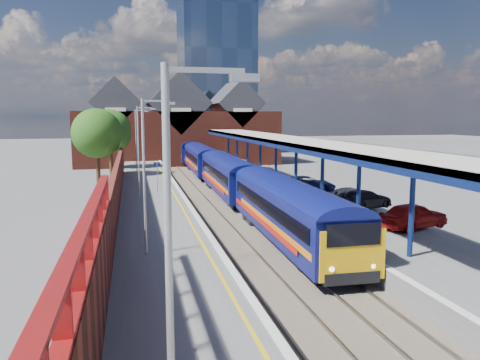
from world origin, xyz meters
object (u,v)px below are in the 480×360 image
object	(u,v)px
train	(213,164)
platform_sign	(157,172)
lamp_post_d	(137,137)
lamp_post_c	(140,146)
parked_car_silver	(355,197)
lamp_post_a	(178,261)
parked_car_blue	(307,184)
parked_car_red	(413,215)
lamp_post_b	(147,167)
parked_car_dark	(365,199)

from	to	relation	value
train	platform_sign	distance (m)	12.26
lamp_post_d	platform_sign	xyz separation A→B (m)	(1.36, -14.00, -2.30)
lamp_post_d	platform_sign	bearing A→B (deg)	-84.44
lamp_post_c	parked_car_silver	size ratio (longest dim) A/B	1.88
train	parked_car_silver	xyz separation A→B (m)	(6.67, -19.75, -0.51)
platform_sign	lamp_post_a	bearing A→B (deg)	-92.44
train	lamp_post_d	size ratio (longest dim) A/B	9.42
lamp_post_d	parked_car_blue	xyz separation A→B (m)	(13.50, -16.89, -3.34)
lamp_post_d	parked_car_red	xyz separation A→B (m)	(14.63, -30.27, -3.26)
lamp_post_b	lamp_post_c	world-z (taller)	same
parked_car_blue	lamp_post_b	bearing A→B (deg)	156.37
train	lamp_post_c	bearing A→B (deg)	-122.39
parked_car_red	parked_car_blue	bearing A→B (deg)	-11.89
parked_car_dark	parked_car_blue	size ratio (longest dim) A/B	0.93
train	lamp_post_c	distance (m)	14.94
lamp_post_a	parked_car_silver	bearing A→B (deg)	57.31
lamp_post_b	platform_sign	distance (m)	18.20
lamp_post_b	parked_car_blue	world-z (taller)	lamp_post_b
parked_car_red	parked_car_silver	distance (m)	6.90
lamp_post_a	lamp_post_b	world-z (taller)	same
lamp_post_c	train	bearing A→B (deg)	57.61
lamp_post_a	lamp_post_d	world-z (taller)	same
parked_car_blue	parked_car_dark	bearing A→B (deg)	-152.46
lamp_post_b	lamp_post_d	world-z (taller)	same
lamp_post_a	lamp_post_b	distance (m)	14.00
train	parked_car_dark	size ratio (longest dim) A/B	14.99
train	lamp_post_d	xyz separation A→B (m)	(-7.86, 3.62, 2.87)
lamp_post_b	parked_car_dark	bearing A→B (deg)	27.18
parked_car_dark	parked_car_blue	bearing A→B (deg)	-14.27
parked_car_blue	lamp_post_d	bearing A→B (deg)	56.80
platform_sign	parked_car_dark	size ratio (longest dim) A/B	0.57
parked_car_red	lamp_post_d	bearing A→B (deg)	9.08
lamp_post_b	parked_car_dark	size ratio (longest dim) A/B	1.59
platform_sign	lamp_post_c	bearing A→B (deg)	-124.26
lamp_post_c	lamp_post_d	bearing A→B (deg)	90.00
train	parked_car_blue	distance (m)	14.43
lamp_post_d	parked_car_dark	bearing A→B (deg)	-58.88
lamp_post_a	parked_car_dark	size ratio (longest dim) A/B	1.59
parked_car_dark	parked_car_silver	bearing A→B (deg)	-11.53
parked_car_red	parked_car_dark	world-z (taller)	parked_car_red
lamp_post_c	platform_sign	world-z (taller)	lamp_post_c
parked_car_red	platform_sign	bearing A→B (deg)	22.48
lamp_post_d	lamp_post_a	bearing A→B (deg)	-90.00
parked_car_silver	parked_car_blue	size ratio (longest dim) A/B	0.79
lamp_post_d	parked_car_blue	distance (m)	21.88
train	lamp_post_b	world-z (taller)	lamp_post_b
train	lamp_post_a	xyz separation A→B (m)	(-7.86, -42.38, 2.87)
platform_sign	parked_car_silver	bearing A→B (deg)	-35.46
lamp_post_a	parked_car_red	xyz separation A→B (m)	(14.63, 15.73, -3.26)
lamp_post_a	platform_sign	size ratio (longest dim) A/B	2.80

